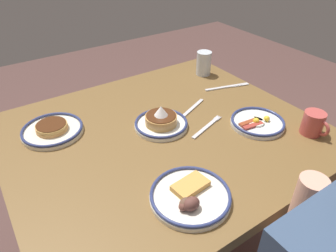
{
  "coord_description": "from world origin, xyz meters",
  "views": [
    {
      "loc": [
        0.52,
        0.8,
        1.43
      ],
      "look_at": [
        -0.01,
        0.01,
        0.79
      ],
      "focal_mm": 33.07,
      "sensor_mm": 36.0,
      "label": 1
    }
  ],
  "objects_px": {
    "plate_far_companion": "(161,122)",
    "coffee_mug": "(314,123)",
    "plate_center_pancakes": "(190,196)",
    "drinking_glass": "(204,64)",
    "plate_near_main": "(52,129)",
    "butter_knife": "(227,87)",
    "fork_near": "(190,110)",
    "plate_far_side": "(257,122)",
    "fork_far": "(207,127)"
  },
  "relations": [
    {
      "from": "plate_far_companion",
      "to": "plate_center_pancakes",
      "type": "bearing_deg",
      "value": 69.74
    },
    {
      "from": "plate_far_companion",
      "to": "plate_far_side",
      "type": "xyz_separation_m",
      "value": [
        -0.32,
        0.2,
        -0.01
      ]
    },
    {
      "from": "plate_near_main",
      "to": "plate_far_companion",
      "type": "height_order",
      "value": "plate_far_companion"
    },
    {
      "from": "fork_far",
      "to": "fork_near",
      "type": "bearing_deg",
      "value": -99.25
    },
    {
      "from": "plate_center_pancakes",
      "to": "plate_far_companion",
      "type": "bearing_deg",
      "value": -110.26
    },
    {
      "from": "drinking_glass",
      "to": "plate_far_side",
      "type": "bearing_deg",
      "value": 75.91
    },
    {
      "from": "plate_far_side",
      "to": "fork_far",
      "type": "bearing_deg",
      "value": -28.82
    },
    {
      "from": "plate_far_companion",
      "to": "fork_far",
      "type": "height_order",
      "value": "plate_far_companion"
    },
    {
      "from": "plate_center_pancakes",
      "to": "plate_far_side",
      "type": "height_order",
      "value": "plate_center_pancakes"
    },
    {
      "from": "plate_near_main",
      "to": "plate_far_companion",
      "type": "distance_m",
      "value": 0.41
    },
    {
      "from": "plate_far_companion",
      "to": "fork_near",
      "type": "distance_m",
      "value": 0.17
    },
    {
      "from": "plate_far_companion",
      "to": "fork_far",
      "type": "xyz_separation_m",
      "value": [
        -0.14,
        0.1,
        -0.02
      ]
    },
    {
      "from": "plate_center_pancakes",
      "to": "plate_near_main",
      "type": "bearing_deg",
      "value": -67.47
    },
    {
      "from": "plate_near_main",
      "to": "plate_center_pancakes",
      "type": "height_order",
      "value": "plate_center_pancakes"
    },
    {
      "from": "plate_center_pancakes",
      "to": "coffee_mug",
      "type": "distance_m",
      "value": 0.58
    },
    {
      "from": "plate_center_pancakes",
      "to": "plate_far_side",
      "type": "relative_size",
      "value": 1.14
    },
    {
      "from": "plate_near_main",
      "to": "plate_far_companion",
      "type": "bearing_deg",
      "value": 151.95
    },
    {
      "from": "fork_near",
      "to": "plate_far_side",
      "type": "bearing_deg",
      "value": 123.35
    },
    {
      "from": "coffee_mug",
      "to": "plate_near_main",
      "type": "bearing_deg",
      "value": -33.95
    },
    {
      "from": "fork_near",
      "to": "butter_knife",
      "type": "height_order",
      "value": "same"
    },
    {
      "from": "plate_center_pancakes",
      "to": "fork_near",
      "type": "distance_m",
      "value": 0.49
    },
    {
      "from": "butter_knife",
      "to": "fork_far",
      "type": "bearing_deg",
      "value": 34.83
    },
    {
      "from": "plate_far_companion",
      "to": "butter_knife",
      "type": "distance_m",
      "value": 0.45
    },
    {
      "from": "fork_far",
      "to": "plate_far_side",
      "type": "bearing_deg",
      "value": 151.18
    },
    {
      "from": "plate_far_companion",
      "to": "fork_far",
      "type": "bearing_deg",
      "value": 144.61
    },
    {
      "from": "plate_far_side",
      "to": "fork_near",
      "type": "distance_m",
      "value": 0.28
    },
    {
      "from": "plate_center_pancakes",
      "to": "plate_far_side",
      "type": "xyz_separation_m",
      "value": [
        -0.45,
        -0.16,
        -0.0
      ]
    },
    {
      "from": "plate_far_side",
      "to": "fork_far",
      "type": "xyz_separation_m",
      "value": [
        0.17,
        -0.1,
        -0.01
      ]
    },
    {
      "from": "plate_near_main",
      "to": "plate_center_pancakes",
      "type": "bearing_deg",
      "value": 112.53
    },
    {
      "from": "fork_far",
      "to": "butter_knife",
      "type": "distance_m",
      "value": 0.36
    },
    {
      "from": "fork_near",
      "to": "drinking_glass",
      "type": "bearing_deg",
      "value": -137.28
    },
    {
      "from": "plate_center_pancakes",
      "to": "fork_far",
      "type": "distance_m",
      "value": 0.38
    },
    {
      "from": "fork_near",
      "to": "coffee_mug",
      "type": "bearing_deg",
      "value": 125.97
    },
    {
      "from": "plate_center_pancakes",
      "to": "drinking_glass",
      "type": "relative_size",
      "value": 1.99
    },
    {
      "from": "fork_near",
      "to": "butter_knife",
      "type": "relative_size",
      "value": 0.88
    },
    {
      "from": "plate_near_main",
      "to": "butter_knife",
      "type": "bearing_deg",
      "value": 173.63
    },
    {
      "from": "plate_center_pancakes",
      "to": "fork_near",
      "type": "height_order",
      "value": "plate_center_pancakes"
    },
    {
      "from": "plate_far_companion",
      "to": "fork_near",
      "type": "bearing_deg",
      "value": -169.16
    },
    {
      "from": "drinking_glass",
      "to": "fork_near",
      "type": "distance_m",
      "value": 0.37
    },
    {
      "from": "drinking_glass",
      "to": "fork_far",
      "type": "relative_size",
      "value": 0.64
    },
    {
      "from": "coffee_mug",
      "to": "drinking_glass",
      "type": "distance_m",
      "value": 0.63
    },
    {
      "from": "plate_near_main",
      "to": "coffee_mug",
      "type": "distance_m",
      "value": 0.97
    },
    {
      "from": "plate_far_companion",
      "to": "coffee_mug",
      "type": "xyz_separation_m",
      "value": [
        -0.44,
        0.35,
        0.02
      ]
    },
    {
      "from": "plate_far_companion",
      "to": "fork_near",
      "type": "relative_size",
      "value": 1.06
    },
    {
      "from": "plate_center_pancakes",
      "to": "plate_far_side",
      "type": "distance_m",
      "value": 0.48
    },
    {
      "from": "plate_near_main",
      "to": "plate_center_pancakes",
      "type": "xyz_separation_m",
      "value": [
        -0.23,
        0.55,
        -0.0
      ]
    },
    {
      "from": "plate_far_side",
      "to": "fork_far",
      "type": "height_order",
      "value": "plate_far_side"
    },
    {
      "from": "fork_far",
      "to": "drinking_glass",
      "type": "bearing_deg",
      "value": -127.31
    },
    {
      "from": "plate_center_pancakes",
      "to": "coffee_mug",
      "type": "height_order",
      "value": "coffee_mug"
    },
    {
      "from": "plate_near_main",
      "to": "fork_near",
      "type": "relative_size",
      "value": 1.16
    }
  ]
}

